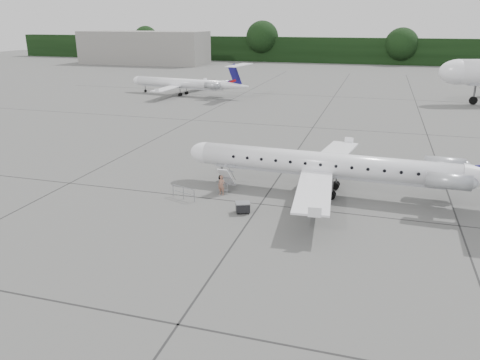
% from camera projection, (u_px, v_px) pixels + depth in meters
% --- Properties ---
extents(ground, '(320.00, 320.00, 0.00)m').
position_uv_depth(ground, '(318.00, 229.00, 31.56)').
color(ground, '#5E5E5C').
rests_on(ground, ground).
extents(treeline, '(260.00, 4.00, 8.00)m').
position_uv_depth(treeline, '(373.00, 51.00, 148.12)').
color(treeline, black).
rests_on(treeline, ground).
extents(terminal_building, '(40.00, 14.00, 10.00)m').
position_uv_depth(terminal_building, '(144.00, 48.00, 148.51)').
color(terminal_building, gray).
rests_on(terminal_building, ground).
extents(main_regional_jet, '(26.87, 19.82, 6.71)m').
position_uv_depth(main_regional_jet, '(325.00, 153.00, 37.29)').
color(main_regional_jet, white).
rests_on(main_regional_jet, ground).
extents(airstair, '(0.93, 2.13, 2.10)m').
position_uv_depth(airstair, '(227.00, 178.00, 38.52)').
color(airstair, white).
rests_on(airstair, ground).
extents(passenger, '(0.67, 0.51, 1.63)m').
position_uv_depth(passenger, '(222.00, 185.00, 37.52)').
color(passenger, '#986653').
rests_on(passenger, ground).
extents(safety_railing, '(2.11, 0.77, 1.00)m').
position_uv_depth(safety_railing, '(183.00, 193.00, 36.72)').
color(safety_railing, gray).
rests_on(safety_railing, ground).
extents(baggage_cart, '(1.22, 1.12, 0.86)m').
position_uv_depth(baggage_cart, '(243.00, 207.00, 34.16)').
color(baggage_cart, black).
rests_on(baggage_cart, ground).
extents(bg_regional_left, '(25.53, 20.06, 6.11)m').
position_uv_depth(bg_regional_left, '(179.00, 78.00, 87.05)').
color(bg_regional_left, white).
rests_on(bg_regional_left, ground).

